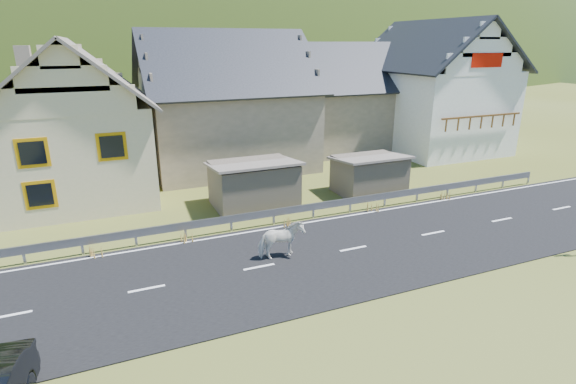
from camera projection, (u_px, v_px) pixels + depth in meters
name	position (u px, v px, depth m)	size (l,w,h in m)	color
ground	(353.00, 250.00, 18.02)	(160.00, 160.00, 0.00)	#494D15
road	(353.00, 249.00, 18.02)	(60.00, 7.00, 0.04)	black
lane_markings	(353.00, 249.00, 18.01)	(60.00, 6.60, 0.01)	silver
guardrail	(313.00, 207.00, 21.07)	(28.10, 0.09, 0.75)	#93969B
shed_left	(254.00, 184.00, 22.63)	(4.30, 3.30, 2.40)	brown
shed_right	(369.00, 175.00, 24.61)	(3.80, 2.90, 2.20)	brown
house_cream	(73.00, 114.00, 23.47)	(7.80, 9.80, 8.30)	beige
house_stone_a	(225.00, 95.00, 29.31)	(10.80, 9.80, 8.90)	gray
house_stone_b	(344.00, 92.00, 34.85)	(9.80, 8.80, 8.10)	gray
house_white	(433.00, 82.00, 34.17)	(8.80, 10.80, 9.70)	white
mountain	(136.00, 114.00, 183.63)	(440.00, 280.00, 260.00)	#2D4010
horse	(281.00, 240.00, 17.04)	(1.72, 0.78, 1.45)	silver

